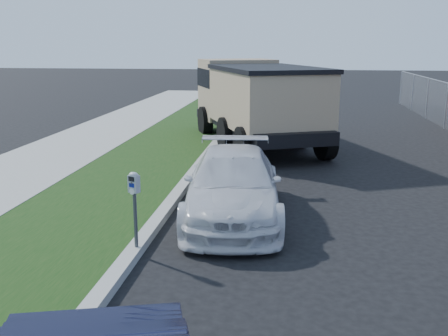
# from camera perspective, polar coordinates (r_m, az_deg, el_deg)

# --- Properties ---
(ground) EXTENTS (120.00, 120.00, 0.00)m
(ground) POSITION_cam_1_polar(r_m,az_deg,el_deg) (9.36, 7.83, -7.64)
(ground) COLOR black
(ground) RESTS_ON ground
(streetside) EXTENTS (6.12, 50.00, 0.15)m
(streetside) POSITION_cam_1_polar(r_m,az_deg,el_deg) (12.46, -18.79, -2.55)
(streetside) COLOR gray
(streetside) RESTS_ON ground
(parking_meter) EXTENTS (0.21, 0.17, 1.27)m
(parking_meter) POSITION_cam_1_polar(r_m,az_deg,el_deg) (8.36, -9.74, -2.78)
(parking_meter) COLOR #3F4247
(parking_meter) RESTS_ON ground
(white_wagon) EXTENTS (2.19, 4.60, 1.30)m
(white_wagon) POSITION_cam_1_polar(r_m,az_deg,el_deg) (10.25, 1.06, -1.83)
(white_wagon) COLOR silver
(white_wagon) RESTS_ON ground
(dump_truck) EXTENTS (5.02, 7.49, 2.76)m
(dump_truck) POSITION_cam_1_polar(r_m,az_deg,el_deg) (17.62, 3.40, 7.60)
(dump_truck) COLOR black
(dump_truck) RESTS_ON ground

